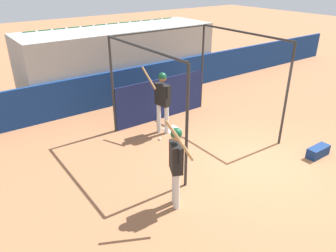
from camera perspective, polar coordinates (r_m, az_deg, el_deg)
ground_plane at (r=8.76m, az=14.92°, el=-6.62°), size 60.00×60.00×0.00m
outfield_wall at (r=12.54m, az=-5.42°, el=7.38°), size 24.00×0.12×1.28m
bleacher_section at (r=13.43m, az=-8.36°, el=11.29°), size 7.60×2.40×2.56m
batting_cage at (r=10.15m, az=0.83°, el=6.70°), size 3.53×3.52×2.93m
home_plate at (r=10.28m, az=0.69°, el=-0.55°), size 0.44×0.44×0.02m
player_batter at (r=9.64m, az=-1.02°, el=5.11°), size 0.51×0.88×2.01m
player_waiting at (r=6.55m, az=1.44°, el=-6.03°), size 0.56×0.79×2.13m
equipment_bag at (r=9.67m, az=24.67°, el=-4.06°), size 0.70×0.28×0.28m
baseball at (r=9.65m, az=-1.44°, el=-2.23°), size 0.07×0.07×0.07m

